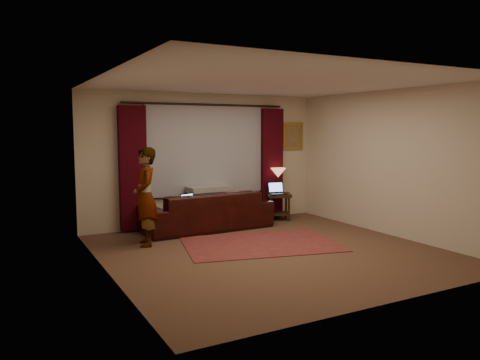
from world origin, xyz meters
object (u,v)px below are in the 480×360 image
sofa (206,203)px  end_table (279,207)px  laptop_sofa (192,200)px  tiffany_lamp (278,180)px  laptop_table (278,188)px  person (146,197)px

sofa → end_table: size_ratio=4.43×
laptop_sofa → tiffany_lamp: size_ratio=0.65×
end_table → laptop_table: size_ratio=1.50×
laptop_sofa → laptop_table: laptop_table is taller
laptop_table → person: bearing=-157.4°
sofa → laptop_table: 1.66m
laptop_table → person: (-3.03, -0.74, 0.12)m
sofa → laptop_sofa: size_ratio=7.21×
laptop_sofa → tiffany_lamp: bearing=-7.5°
end_table → tiffany_lamp: tiffany_lamp is taller
laptop_table → sofa: bearing=-168.6°
end_table → person: (-3.11, -0.82, 0.53)m
person → end_table: bearing=114.6°
sofa → end_table: sofa is taller
sofa → end_table: (1.73, 0.15, -0.22)m
laptop_sofa → person: 1.11m
end_table → tiffany_lamp: bearing=66.0°
end_table → person: person is taller
laptop_table → person: size_ratio=0.23×
end_table → laptop_table: 0.42m
laptop_sofa → sofa: bearing=8.9°
sofa → person: person is taller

